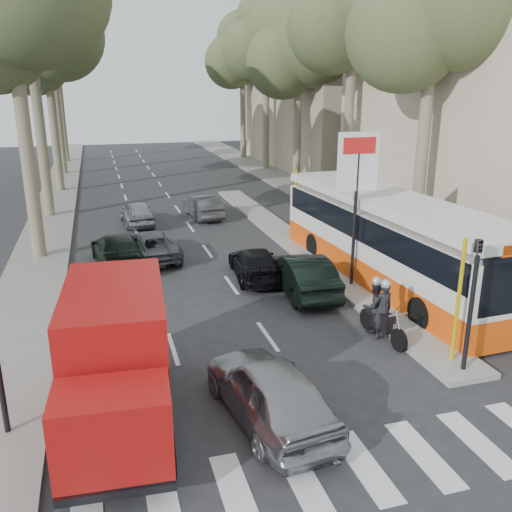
{
  "coord_description": "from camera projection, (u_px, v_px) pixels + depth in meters",
  "views": [
    {
      "loc": [
        -5.32,
        -11.86,
        7.08
      ],
      "look_at": [
        -0.43,
        4.82,
        1.6
      ],
      "focal_mm": 38.0,
      "sensor_mm": 36.0,
      "label": 1
    }
  ],
  "objects": [
    {
      "name": "traffic_light_island",
      "position": [
        474.0,
        283.0,
        13.16
      ],
      "size": [
        0.16,
        0.41,
        3.6
      ],
      "color": "black",
      "rests_on": "ground"
    },
    {
      "name": "tree_l_e",
      "position": [
        56.0,
        44.0,
        49.42
      ],
      "size": [
        7.4,
        7.2,
        14.49
      ],
      "color": "#6B604C",
      "rests_on": "ground"
    },
    {
      "name": "red_truck",
      "position": [
        116.0,
        357.0,
        11.53
      ],
      "size": [
        2.45,
        5.63,
        2.93
      ],
      "rotation": [
        0.0,
        0.0,
        -0.07
      ],
      "color": "black",
      "rests_on": "ground"
    },
    {
      "name": "traffic_island",
      "position": [
        294.0,
        242.0,
        25.33
      ],
      "size": [
        1.5,
        26.0,
        0.16
      ],
      "primitive_type": "cube",
      "color": "gray",
      "rests_on": "ground"
    },
    {
      "name": "queue_car_d",
      "position": [
        202.0,
        206.0,
        30.22
      ],
      "size": [
        1.81,
        4.03,
        1.28
      ],
      "primitive_type": "imported",
      "rotation": [
        0.0,
        0.0,
        3.26
      ],
      "color": "#4B4C53",
      "rests_on": "ground"
    },
    {
      "name": "building_far",
      "position": [
        337.0,
        74.0,
        47.27
      ],
      "size": [
        11.0,
        20.0,
        16.0
      ],
      "primitive_type": "cube",
      "color": "#B7A88E",
      "rests_on": "ground"
    },
    {
      "name": "tree_l_c",
      "position": [
        46.0,
        38.0,
        35.04
      ],
      "size": [
        7.4,
        7.2,
        13.71
      ],
      "color": "#6B604C",
      "rests_on": "ground"
    },
    {
      "name": "pedestrian_far",
      "position": [
        417.0,
        212.0,
        27.16
      ],
      "size": [
        1.28,
        1.08,
        1.83
      ],
      "primitive_type": "imported",
      "rotation": [
        0.0,
        0.0,
        3.71
      ],
      "color": "#65564C",
      "rests_on": "sidewalk_right"
    },
    {
      "name": "ground",
      "position": [
        322.0,
        364.0,
        14.41
      ],
      "size": [
        120.0,
        120.0,
        0.0
      ],
      "primitive_type": "plane",
      "color": "#28282B",
      "rests_on": "ground"
    },
    {
      "name": "tree_r_a",
      "position": [
        437.0,
        4.0,
        22.99
      ],
      "size": [
        7.4,
        7.2,
        14.1
      ],
      "color": "#6B604C",
      "rests_on": "ground"
    },
    {
      "name": "pedestrian_near",
      "position": [
        449.0,
        243.0,
        22.0
      ],
      "size": [
        1.02,
        1.05,
        1.68
      ],
      "primitive_type": "imported",
      "rotation": [
        0.0,
        0.0,
        2.31
      ],
      "color": "#41344E",
      "rests_on": "sidewalk_right"
    },
    {
      "name": "billboard",
      "position": [
        357.0,
        188.0,
        18.74
      ],
      "size": [
        1.5,
        12.1,
        5.6
      ],
      "color": "yellow",
      "rests_on": "ground"
    },
    {
      "name": "sidewalk_right",
      "position": [
        297.0,
        186.0,
        39.58
      ],
      "size": [
        3.2,
        70.0,
        0.12
      ],
      "primitive_type": "cube",
      "color": "gray",
      "rests_on": "ground"
    },
    {
      "name": "tree_r_b",
      "position": [
        356.0,
        4.0,
        30.02
      ],
      "size": [
        7.4,
        7.2,
        15.27
      ],
      "color": "#6B604C",
      "rests_on": "ground"
    },
    {
      "name": "median_left",
      "position": [
        59.0,
        191.0,
        37.88
      ],
      "size": [
        2.4,
        64.0,
        0.12
      ],
      "primitive_type": "cube",
      "color": "gray",
      "rests_on": "ground"
    },
    {
      "name": "tree_r_e",
      "position": [
        244.0,
        50.0,
        52.3
      ],
      "size": [
        7.4,
        7.2,
        14.1
      ],
      "color": "#6B604C",
      "rests_on": "ground"
    },
    {
      "name": "silver_hatchback",
      "position": [
        270.0,
        391.0,
        11.79
      ],
      "size": [
        2.3,
        4.49,
        1.46
      ],
      "primitive_type": "imported",
      "rotation": [
        0.0,
        0.0,
        3.28
      ],
      "color": "#9B9DA3",
      "rests_on": "ground"
    },
    {
      "name": "queue_car_a",
      "position": [
        149.0,
        245.0,
        23.02
      ],
      "size": [
        2.53,
        4.56,
        1.21
      ],
      "primitive_type": "imported",
      "rotation": [
        0.0,
        0.0,
        3.27
      ],
      "color": "#494D51",
      "rests_on": "ground"
    },
    {
      "name": "motorcycle",
      "position": [
        379.0,
        310.0,
        15.76
      ],
      "size": [
        0.86,
        2.19,
        1.87
      ],
      "rotation": [
        0.0,
        0.0,
        0.12
      ],
      "color": "black",
      "rests_on": "ground"
    },
    {
      "name": "tree_l_b",
      "position": [
        28.0,
        3.0,
        27.35
      ],
      "size": [
        7.4,
        7.2,
        14.88
      ],
      "color": "#6B604C",
      "rests_on": "ground"
    },
    {
      "name": "queue_car_b",
      "position": [
        255.0,
        264.0,
        20.69
      ],
      "size": [
        1.99,
        4.15,
        1.17
      ],
      "primitive_type": "imported",
      "rotation": [
        0.0,
        0.0,
        3.05
      ],
      "color": "black",
      "rests_on": "ground"
    },
    {
      "name": "queue_car_e",
      "position": [
        118.0,
        250.0,
        22.0
      ],
      "size": [
        2.2,
        4.79,
        1.36
      ],
      "primitive_type": "imported",
      "rotation": [
        0.0,
        0.0,
        3.21
      ],
      "color": "black",
      "rests_on": "ground"
    },
    {
      "name": "tree_r_c",
      "position": [
        300.0,
        46.0,
        37.81
      ],
      "size": [
        7.4,
        7.2,
        13.32
      ],
      "color": "#6B604C",
      "rests_on": "ground"
    },
    {
      "name": "dark_hatchback",
      "position": [
        303.0,
        274.0,
        19.14
      ],
      "size": [
        1.71,
        4.37,
        1.42
      ],
      "primitive_type": "imported",
      "rotation": [
        0.0,
        0.0,
        3.09
      ],
      "color": "black",
      "rests_on": "ground"
    },
    {
      "name": "city_bus",
      "position": [
        388.0,
        237.0,
        19.99
      ],
      "size": [
        3.27,
        12.58,
        3.29
      ],
      "rotation": [
        0.0,
        0.0,
        0.04
      ],
      "color": "#E94D0C",
      "rests_on": "ground"
    },
    {
      "name": "tree_r_d",
      "position": [
        267.0,
        35.0,
        44.74
      ],
      "size": [
        7.4,
        7.2,
        14.88
      ],
      "color": "#6B604C",
      "rests_on": "ground"
    },
    {
      "name": "tree_l_d",
      "position": [
        50.0,
        22.0,
        41.81
      ],
      "size": [
        7.4,
        7.2,
        15.66
      ],
      "color": "#6B604C",
      "rests_on": "ground"
    },
    {
      "name": "queue_car_c",
      "position": [
        137.0,
        213.0,
        28.67
      ],
      "size": [
        1.76,
        3.82,
        1.27
      ],
      "primitive_type": "imported",
      "rotation": [
        0.0,
        0.0,
        3.21
      ],
      "color": "#94979B",
      "rests_on": "ground"
    }
  ]
}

